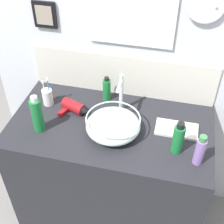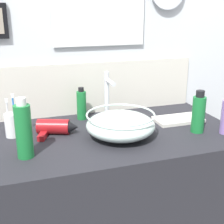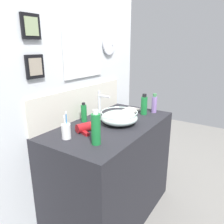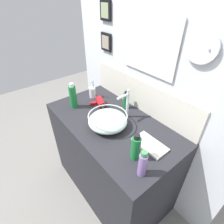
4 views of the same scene
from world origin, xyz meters
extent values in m
plane|color=gray|center=(0.00, 0.00, 0.00)|extent=(6.00, 6.00, 0.00)
cube|color=#232328|center=(0.00, 0.00, 0.45)|extent=(1.18, 0.64, 0.90)
cube|color=silver|center=(0.00, 0.35, 1.28)|extent=(1.78, 0.06, 2.57)
cube|color=beige|center=(0.00, 0.31, 1.04)|extent=(1.16, 0.02, 0.28)
cube|color=white|center=(0.04, 0.32, 1.46)|extent=(0.42, 0.01, 0.35)
cube|color=white|center=(0.04, 0.31, 1.46)|extent=(0.48, 0.01, 0.41)
cylinder|color=silver|center=(0.42, 0.30, 1.53)|extent=(0.19, 0.01, 0.19)
cylinder|color=silver|center=(0.47, 0.32, 1.53)|extent=(0.01, 0.06, 0.01)
cube|color=black|center=(-0.47, 0.31, 1.39)|extent=(0.14, 0.02, 0.16)
cube|color=gray|center=(-0.47, 0.30, 1.39)|extent=(0.10, 0.01, 0.11)
ellipsoid|color=silver|center=(0.03, -0.06, 0.95)|extent=(0.31, 0.31, 0.11)
torus|color=silver|center=(0.03, -0.06, 1.00)|extent=(0.30, 0.30, 0.01)
torus|color=#B2B7BC|center=(0.03, -0.06, 0.90)|extent=(0.11, 0.11, 0.01)
cylinder|color=silver|center=(0.03, 0.14, 1.01)|extent=(0.02, 0.02, 0.23)
cylinder|color=silver|center=(0.03, 0.09, 1.12)|extent=(0.02, 0.11, 0.02)
cylinder|color=silver|center=(0.03, 0.14, 1.14)|extent=(0.02, 0.02, 0.03)
cylinder|color=maroon|center=(-0.25, 0.07, 0.93)|extent=(0.16, 0.12, 0.07)
cone|color=black|center=(-0.16, 0.04, 0.93)|extent=(0.06, 0.07, 0.06)
cube|color=maroon|center=(-0.30, 0.04, 0.91)|extent=(0.06, 0.09, 0.02)
cylinder|color=white|center=(-0.43, 0.10, 0.95)|extent=(0.06, 0.06, 0.11)
cylinder|color=blue|center=(-0.41, 0.10, 0.99)|extent=(0.01, 0.01, 0.17)
cube|color=white|center=(-0.41, 0.10, 1.08)|extent=(0.01, 0.01, 0.02)
cylinder|color=white|center=(-0.44, 0.09, 0.98)|extent=(0.01, 0.01, 0.15)
cube|color=white|center=(-0.44, 0.09, 1.07)|extent=(0.01, 0.01, 0.02)
cylinder|color=#197233|center=(-0.38, -0.13, 1.00)|extent=(0.06, 0.06, 0.21)
cylinder|color=silver|center=(-0.38, -0.13, 1.12)|extent=(0.04, 0.04, 0.03)
cylinder|color=#197233|center=(0.39, -0.11, 0.98)|extent=(0.06, 0.06, 0.17)
cylinder|color=black|center=(0.39, -0.11, 1.08)|extent=(0.04, 0.04, 0.03)
cylinder|color=#197233|center=(-0.08, 0.23, 0.97)|extent=(0.05, 0.05, 0.15)
cylinder|color=black|center=(-0.08, 0.23, 1.06)|extent=(0.03, 0.03, 0.02)
cylinder|color=#8C6BB2|center=(0.50, -0.17, 0.98)|extent=(0.05, 0.05, 0.16)
cylinder|color=#3F7F4C|center=(0.50, -0.17, 1.07)|extent=(0.04, 0.04, 0.03)
cube|color=silver|center=(0.38, 0.04, 0.91)|extent=(0.24, 0.13, 0.02)
camera|label=1|loc=(0.32, -1.29, 2.14)|focal=50.00mm
camera|label=2|loc=(-0.41, -1.27, 1.44)|focal=50.00mm
camera|label=3|loc=(-1.43, -0.94, 1.52)|focal=35.00mm
camera|label=4|loc=(0.88, -0.70, 1.79)|focal=28.00mm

